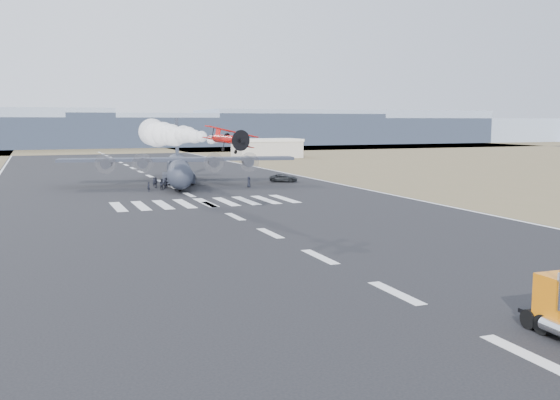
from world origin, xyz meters
TOP-DOWN VIEW (x-y plane):
  - ground at (0.00, 0.00)m, footprint 500.00×500.00m
  - scrub_far at (0.00, 230.00)m, footprint 500.00×80.00m
  - runway_markings at (0.00, 60.00)m, footprint 60.00×260.00m
  - ridge_seg_d at (0.00, 260.00)m, footprint 150.00×50.00m
  - ridge_seg_e at (65.00, 260.00)m, footprint 150.00×50.00m
  - ridge_seg_f at (130.00, 260.00)m, footprint 150.00×50.00m
  - ridge_seg_g at (195.00, 260.00)m, footprint 150.00×50.00m
  - hangar_right at (46.00, 150.00)m, footprint 20.50×12.50m
  - aerobatic_biplane at (-2.09, 31.38)m, footprint 6.33×5.78m
  - smoke_trail at (-4.81, 53.66)m, footprint 5.34×26.80m
  - transport_aircraft at (2.14, 77.41)m, footprint 41.46×33.95m
  - support_vehicle at (21.50, 74.20)m, footprint 5.87×4.59m
  - crew_a at (-5.12, 66.61)m, footprint 0.73×0.75m
  - crew_b at (-2.52, 69.16)m, footprint 1.00×1.03m
  - crew_c at (-1.74, 70.37)m, footprint 1.11×0.69m
  - crew_d at (-2.86, 72.51)m, footprint 0.68×1.13m
  - crew_e at (12.24, 67.31)m, footprint 0.61×0.95m
  - crew_f at (-1.30, 71.70)m, footprint 0.83×1.70m
  - crew_g at (-2.93, 73.75)m, footprint 0.72×0.63m
  - crew_h at (-0.14, 70.38)m, footprint 0.71×0.99m

SIDE VIEW (x-z plane):
  - ground at x=0.00m, z-range 0.00..0.00m
  - scrub_far at x=0.00m, z-range 0.00..0.00m
  - runway_markings at x=0.00m, z-range 0.00..0.01m
  - support_vehicle at x=21.50m, z-range 0.00..1.48m
  - crew_c at x=-1.74m, z-range 0.00..1.59m
  - crew_a at x=-5.12m, z-range 0.00..1.60m
  - crew_g at x=-2.93m, z-range 0.00..1.71m
  - crew_f at x=-1.30m, z-range 0.00..1.76m
  - crew_d at x=-2.86m, z-range 0.00..1.82m
  - crew_b at x=-2.52m, z-range 0.00..1.83m
  - crew_h at x=-0.14m, z-range 0.00..1.86m
  - crew_e at x=12.24m, z-range 0.00..1.88m
  - hangar_right at x=46.00m, z-range 0.06..5.96m
  - transport_aircraft at x=2.14m, z-range -2.91..9.10m
  - ridge_seg_d at x=0.00m, z-range 0.00..13.00m
  - ridge_seg_g at x=195.00m, z-range 0.00..13.00m
  - ridge_seg_e at x=65.00m, z-range 0.00..15.00m
  - ridge_seg_f at x=130.00m, z-range 0.00..17.00m
  - aerobatic_biplane at x=-2.09m, z-range 7.96..10.98m
  - smoke_trail at x=-4.81m, z-range 7.65..11.65m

